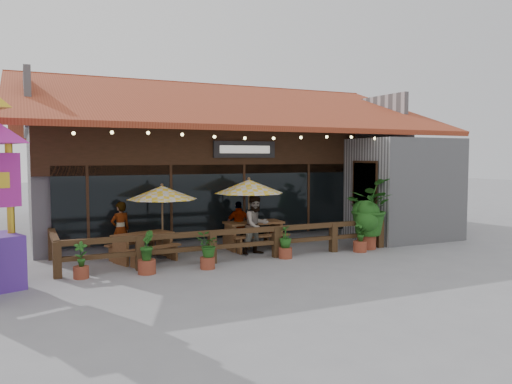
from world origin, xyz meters
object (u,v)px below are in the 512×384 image
picnic_table_left (143,242)px  picnic_table_right (254,230)px  umbrella_left (162,193)px  umbrella_right (249,187)px  tropical_plant (367,208)px

picnic_table_left → picnic_table_right: size_ratio=1.09×
umbrella_left → umbrella_right: bearing=-3.7°
umbrella_right → tropical_plant: umbrella_right is taller
umbrella_right → umbrella_left: bearing=176.3°
umbrella_right → picnic_table_left: size_ratio=1.31×
picnic_table_left → picnic_table_right: bearing=6.2°
picnic_table_left → umbrella_right: bearing=1.4°
picnic_table_right → umbrella_left: bearing=-177.3°
umbrella_left → picnic_table_right: size_ratio=1.29×
umbrella_right → picnic_table_right: umbrella_right is taller
umbrella_right → picnic_table_left: bearing=-178.6°
umbrella_left → picnic_table_left: bearing=-158.1°
tropical_plant → picnic_table_left: bearing=170.7°
picnic_table_left → tropical_plant: 7.07m
picnic_table_right → tropical_plant: 3.70m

